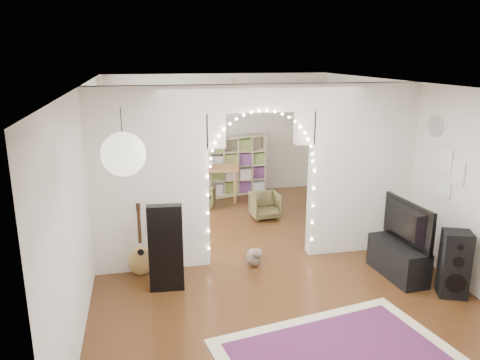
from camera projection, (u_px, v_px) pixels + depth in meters
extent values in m
plane|color=black|center=(259.00, 257.00, 7.41)|extent=(7.50, 7.50, 0.00)
cube|color=white|center=(261.00, 84.00, 6.71)|extent=(5.00, 7.50, 0.02)
cube|color=silver|center=(218.00, 134.00, 10.60)|extent=(5.00, 0.02, 2.70)
cube|color=silver|center=(386.00, 296.00, 3.52)|extent=(5.00, 0.02, 2.70)
cube|color=silver|center=(88.00, 184.00, 6.55)|extent=(0.02, 7.50, 2.70)
cube|color=silver|center=(409.00, 167.00, 7.57)|extent=(0.02, 7.50, 2.70)
cube|color=silver|center=(149.00, 181.00, 6.72)|extent=(1.70, 0.20, 2.70)
cube|color=silver|center=(361.00, 169.00, 7.40)|extent=(1.70, 0.20, 2.70)
cube|color=silver|center=(261.00, 98.00, 6.76)|extent=(1.60, 0.20, 0.40)
cube|color=white|center=(98.00, 149.00, 8.21)|extent=(0.04, 1.20, 1.40)
cylinder|color=white|center=(436.00, 126.00, 6.81)|extent=(0.03, 0.31, 0.31)
sphere|color=white|center=(123.00, 154.00, 4.17)|extent=(0.40, 0.40, 0.40)
cube|color=black|center=(166.00, 248.00, 6.25)|extent=(0.47, 0.19, 1.21)
ellipsoid|color=tan|center=(141.00, 250.00, 6.70)|extent=(0.39, 0.26, 0.45)
cube|color=black|center=(139.00, 226.00, 6.60)|extent=(0.05, 0.04, 0.51)
cube|color=black|center=(138.00, 207.00, 6.53)|extent=(0.06, 0.05, 0.11)
ellipsoid|color=brown|center=(254.00, 257.00, 7.11)|extent=(0.27, 0.37, 0.25)
sphere|color=brown|center=(257.00, 253.00, 6.95)|extent=(0.16, 0.16, 0.14)
cone|color=brown|center=(255.00, 249.00, 6.92)|extent=(0.05, 0.05, 0.05)
cone|color=brown|center=(260.00, 249.00, 6.94)|extent=(0.05, 0.05, 0.05)
cylinder|color=brown|center=(249.00, 257.00, 7.30)|extent=(0.07, 0.23, 0.08)
cube|color=black|center=(454.00, 264.00, 6.13)|extent=(0.44, 0.41, 0.90)
cylinder|color=black|center=(456.00, 283.00, 6.04)|extent=(0.25, 0.12, 0.26)
cylinder|color=black|center=(459.00, 262.00, 5.96)|extent=(0.14, 0.07, 0.14)
cylinder|color=black|center=(461.00, 247.00, 5.91)|extent=(0.08, 0.05, 0.08)
cube|color=black|center=(398.00, 260.00, 6.73)|extent=(0.47, 1.03, 0.50)
imported|color=black|center=(401.00, 223.00, 6.59)|extent=(0.22, 1.08, 0.62)
cube|color=tan|center=(237.00, 165.00, 10.62)|extent=(1.34, 0.70, 1.35)
cube|color=brown|center=(211.00, 167.00, 10.18)|extent=(1.32, 1.00, 0.05)
cylinder|color=brown|center=(186.00, 188.00, 9.95)|extent=(0.05, 0.05, 0.70)
cylinder|color=brown|center=(235.00, 188.00, 9.99)|extent=(0.05, 0.05, 0.70)
cylinder|color=brown|center=(188.00, 180.00, 10.57)|extent=(0.05, 0.05, 0.70)
cylinder|color=brown|center=(234.00, 180.00, 10.61)|extent=(0.05, 0.05, 0.70)
imported|color=white|center=(211.00, 162.00, 10.15)|extent=(0.21, 0.21, 0.19)
imported|color=brown|center=(265.00, 206.00, 9.13)|extent=(0.56, 0.57, 0.50)
imported|color=brown|center=(204.00, 197.00, 9.81)|extent=(0.58, 0.58, 0.42)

